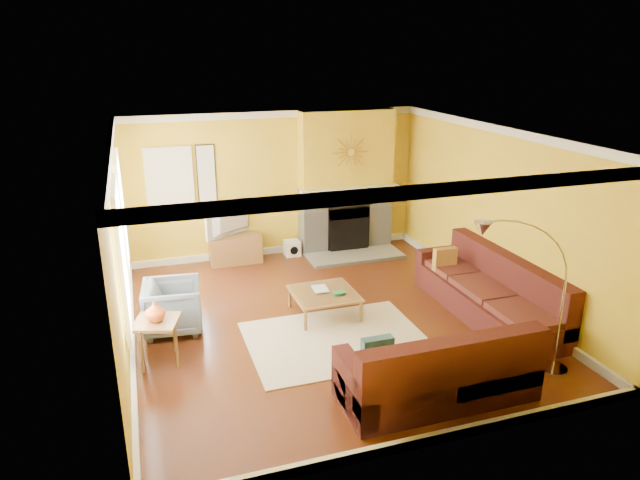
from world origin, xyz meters
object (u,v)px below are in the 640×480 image
object	(u,v)px
sectional_sofa	(426,308)
media_console	(235,249)
side_table	(158,341)
armchair	(173,307)
coffee_table	(324,303)
arc_lamp	(524,302)

from	to	relation	value
sectional_sofa	media_console	bearing A→B (deg)	117.92
side_table	media_console	bearing A→B (deg)	63.99
sectional_sofa	armchair	xyz separation A→B (m)	(-3.25, 1.29, -0.09)
side_table	coffee_table	bearing A→B (deg)	14.21
coffee_table	side_table	distance (m)	2.49
armchair	arc_lamp	xyz separation A→B (m)	(3.78, -2.57, 0.66)
coffee_table	armchair	size ratio (longest dim) A/B	1.17
sectional_sofa	arc_lamp	distance (m)	1.50
media_console	side_table	bearing A→B (deg)	-116.01
sectional_sofa	coffee_table	world-z (taller)	sectional_sofa
armchair	arc_lamp	distance (m)	4.62
coffee_table	arc_lamp	bearing A→B (deg)	-55.68
sectional_sofa	arc_lamp	size ratio (longest dim) A/B	1.71
sectional_sofa	armchair	distance (m)	3.49
sectional_sofa	side_table	size ratio (longest dim) A/B	6.05
media_console	side_table	size ratio (longest dim) A/B	1.63
armchair	arc_lamp	bearing A→B (deg)	-118.50
media_console	side_table	distance (m)	3.54
arc_lamp	armchair	bearing A→B (deg)	145.79
armchair	media_console	bearing A→B (deg)	-23.04
arc_lamp	media_console	bearing A→B (deg)	116.64
coffee_table	sectional_sofa	bearing A→B (deg)	-45.33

